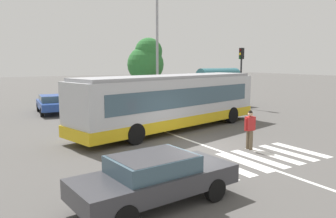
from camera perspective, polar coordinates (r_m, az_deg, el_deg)
ground_plane at (r=14.87m, az=5.53°, el=-6.70°), size 160.00×160.00×0.00m
city_transit_bus at (r=18.51m, az=0.75°, el=1.27°), size 12.64×5.40×3.06m
pedestrian_crossing_street at (r=14.81m, az=13.87°, el=-3.12°), size 0.58×0.35×1.72m
foreground_sedan at (r=9.03m, az=-2.30°, el=-11.45°), size 4.64×2.21×1.35m
parked_car_blue at (r=26.07m, az=-19.33°, el=0.98°), size 2.23×4.65×1.35m
parked_car_champagne at (r=26.77m, az=-13.61°, el=1.38°), size 2.04×4.58×1.35m
parked_car_teal at (r=27.09m, az=-8.08°, el=1.61°), size 2.19×4.63×1.35m
parked_car_silver at (r=28.53m, az=-2.98°, el=2.00°), size 2.33×4.68×1.35m
parked_car_red at (r=29.81m, az=1.39°, el=2.27°), size 1.97×4.55×1.35m
traffic_light_far_corner at (r=28.01m, az=12.43°, el=6.87°), size 0.33×0.32×4.91m
bus_stop_shelter at (r=28.97m, az=8.63°, el=5.29°), size 3.90×1.54×3.25m
twin_arm_street_lamp at (r=26.56m, az=-1.87°, el=12.41°), size 4.74×0.32×9.44m
background_tree_right at (r=33.10m, az=-3.73°, el=8.26°), size 3.59×3.59×6.14m
crosswalk_painted_stripes at (r=13.43m, az=14.03°, el=-8.51°), size 6.35×2.82×0.01m
lane_center_line at (r=16.70m, az=2.61°, el=-5.01°), size 0.16×24.00×0.01m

